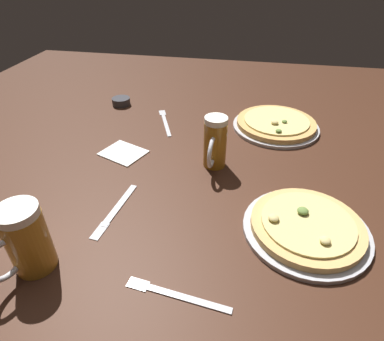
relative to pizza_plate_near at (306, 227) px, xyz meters
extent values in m
cube|color=#3D2114|center=(-0.31, 0.18, -0.03)|extent=(2.40, 2.40, 0.03)
cylinder|color=#B2B2B7|center=(0.00, 0.00, -0.01)|extent=(0.30, 0.30, 0.01)
cylinder|color=tan|center=(0.00, 0.00, 0.00)|extent=(0.27, 0.27, 0.02)
cylinder|color=#DBC67A|center=(0.00, 0.00, 0.02)|extent=(0.22, 0.22, 0.01)
ellipsoid|color=#DBC67A|center=(0.03, -0.06, 0.03)|extent=(0.02, 0.02, 0.01)
ellipsoid|color=olive|center=(-0.01, 0.03, 0.03)|extent=(0.03, 0.03, 0.01)
ellipsoid|color=#DBC67A|center=(-0.08, -0.01, 0.03)|extent=(0.03, 0.03, 0.01)
cylinder|color=#B2B2B7|center=(-0.06, 0.54, -0.01)|extent=(0.32, 0.32, 0.01)
cylinder|color=tan|center=(-0.06, 0.54, 0.00)|extent=(0.29, 0.29, 0.02)
cylinder|color=#DBC67A|center=(-0.06, 0.54, 0.02)|extent=(0.24, 0.24, 0.01)
ellipsoid|color=olive|center=(-0.03, 0.52, 0.02)|extent=(0.02, 0.02, 0.01)
ellipsoid|color=#DBC67A|center=(-0.07, 0.50, 0.03)|extent=(0.03, 0.03, 0.01)
ellipsoid|color=olive|center=(-0.06, 0.44, 0.02)|extent=(0.02, 0.02, 0.01)
cylinder|color=#B27A23|center=(-0.59, -0.21, 0.06)|extent=(0.09, 0.09, 0.14)
cylinder|color=white|center=(-0.59, -0.21, 0.14)|extent=(0.08, 0.08, 0.02)
torus|color=silver|center=(-0.60, -0.26, 0.06)|extent=(0.04, 0.09, 0.09)
cylinder|color=#9E6619|center=(-0.26, 0.25, 0.06)|extent=(0.07, 0.07, 0.15)
cylinder|color=white|center=(-0.26, 0.25, 0.14)|extent=(0.07, 0.07, 0.02)
torus|color=silver|center=(-0.26, 0.20, 0.06)|extent=(0.02, 0.09, 0.09)
cylinder|color=#333338|center=(-0.71, 0.64, 0.00)|extent=(0.08, 0.08, 0.03)
cube|color=white|center=(-0.56, 0.26, -0.01)|extent=(0.17, 0.16, 0.01)
cube|color=silver|center=(-0.25, -0.23, -0.01)|extent=(0.18, 0.04, 0.01)
cube|color=silver|center=(-0.35, -0.22, -0.01)|extent=(0.05, 0.03, 0.00)
cube|color=silver|center=(-0.48, 0.01, -0.01)|extent=(0.04, 0.18, 0.01)
cube|color=silver|center=(-0.49, -0.09, -0.01)|extent=(0.03, 0.06, 0.00)
cube|color=silver|center=(-0.48, 0.49, -0.01)|extent=(0.09, 0.18, 0.01)
cube|color=silver|center=(-0.52, 0.59, -0.01)|extent=(0.04, 0.05, 0.00)
camera|label=1|loc=(-0.17, -0.61, 0.56)|focal=30.46mm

